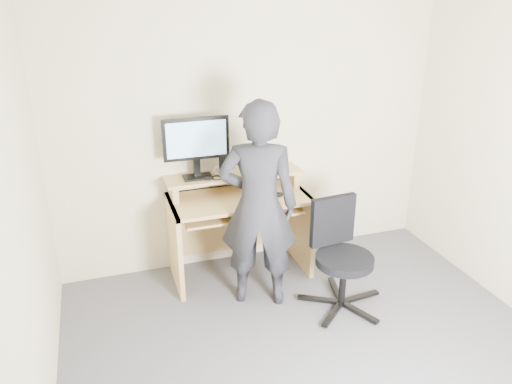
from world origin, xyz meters
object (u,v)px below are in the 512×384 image
desk (237,214)px  monitor (196,142)px  office_chair (340,251)px  person (258,206)px

desk → monitor: bearing=168.8°
desk → office_chair: 1.00m
desk → person: bearing=-86.9°
office_chair → person: person is taller
office_chair → person: bearing=151.5°
monitor → person: person is taller
monitor → office_chair: size_ratio=0.64×
desk → office_chair: size_ratio=1.37×
desk → office_chair: desk is taller
monitor → desk: bearing=-10.7°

